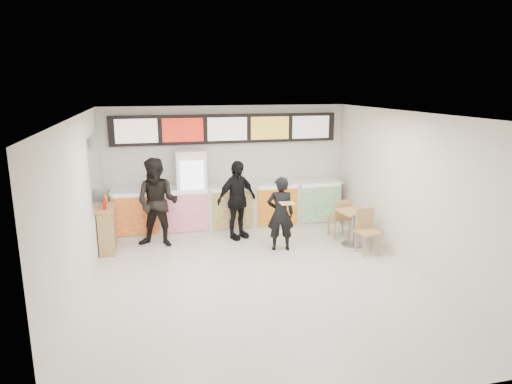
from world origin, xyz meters
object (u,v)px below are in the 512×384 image
object	(u,v)px
drinks_fridge	(191,192)
customer_mid	(237,200)
service_counter	(230,207)
condiment_ledge	(107,228)
customer_main	(280,214)
cafe_table	(353,221)
customer_left	(157,203)

from	to	relation	value
drinks_fridge	customer_mid	xyz separation A→B (m)	(0.97, -0.67, -0.09)
service_counter	customer_mid	xyz separation A→B (m)	(0.04, -0.65, 0.34)
drinks_fridge	condiment_ledge	world-z (taller)	drinks_fridge
service_counter	customer_main	distance (m)	1.81
customer_main	cafe_table	size ratio (longest dim) A/B	0.96
service_counter	customer_mid	size ratio (longest dim) A/B	3.05
customer_mid	condiment_ledge	size ratio (longest dim) A/B	1.56
customer_mid	cafe_table	size ratio (longest dim) A/B	1.09
service_counter	cafe_table	bearing A→B (deg)	-35.54
condiment_ledge	service_counter	bearing A→B (deg)	16.34
customer_mid	customer_main	bearing A→B (deg)	-78.34
customer_mid	cafe_table	xyz separation A→B (m)	(2.40, -1.09, -0.36)
customer_main	condiment_ledge	bearing A→B (deg)	-2.60
customer_main	condiment_ledge	distance (m)	3.71
condiment_ledge	customer_main	bearing A→B (deg)	-12.23
customer_main	condiment_ledge	size ratio (longest dim) A/B	1.38
drinks_fridge	condiment_ledge	bearing A→B (deg)	-155.91
service_counter	cafe_table	world-z (taller)	service_counter
cafe_table	service_counter	bearing A→B (deg)	137.13
drinks_fridge	customer_main	world-z (taller)	drinks_fridge
drinks_fridge	customer_left	distance (m)	1.12
customer_main	customer_mid	distance (m)	1.23
customer_left	cafe_table	bearing A→B (deg)	7.43
drinks_fridge	customer_main	distance (m)	2.38
condiment_ledge	customer_left	bearing A→B (deg)	3.45
customer_left	cafe_table	distance (m)	4.31
drinks_fridge	cafe_table	distance (m)	3.82
drinks_fridge	cafe_table	world-z (taller)	drinks_fridge
service_counter	drinks_fridge	size ratio (longest dim) A/B	2.78
customer_left	customer_main	bearing A→B (deg)	2.10
service_counter	drinks_fridge	distance (m)	1.03
customer_left	condiment_ledge	bearing A→B (deg)	-155.98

